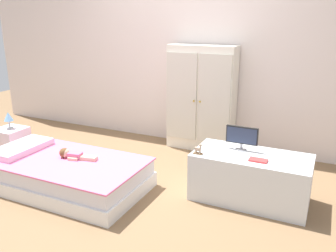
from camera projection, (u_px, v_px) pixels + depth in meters
name	position (u px, v px, depth m)	size (l,w,h in m)	color
ground_plane	(121.00, 189.00, 3.49)	(10.00, 10.00, 0.02)	brown
back_wall	(185.00, 39.00, 4.44)	(6.40, 0.05, 2.70)	silver
bed	(67.00, 174.00, 3.46)	(1.55, 0.86, 0.30)	white
pillow	(22.00, 148.00, 3.64)	(0.32, 0.62, 0.06)	silver
doll	(71.00, 154.00, 3.45)	(0.39, 0.15, 0.10)	#D6668E
nightstand	(12.00, 145.00, 4.10)	(0.31, 0.31, 0.40)	silver
table_lamp	(8.00, 117.00, 4.00)	(0.10, 0.10, 0.19)	#B7B2AD
wardrobe	(201.00, 99.00, 4.36)	(0.83, 0.31, 1.30)	white
tv_stand	(250.00, 178.00, 3.21)	(1.03, 0.51, 0.44)	silver
tv_monitor	(242.00, 136.00, 3.23)	(0.29, 0.10, 0.22)	#99999E
rocking_horse_toy	(199.00, 149.00, 3.15)	(0.08, 0.04, 0.10)	#8E6642
book_red	(258.00, 160.00, 3.01)	(0.16, 0.09, 0.01)	#CC3838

